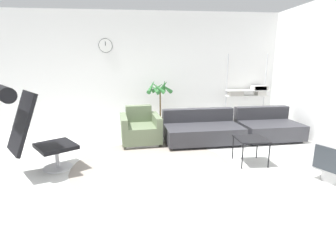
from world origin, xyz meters
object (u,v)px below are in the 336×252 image
object	(u,v)px
couch_low	(202,131)
side_table	(251,141)
shelf_unit	(250,91)
couch_second	(268,128)
potted_plant	(160,104)
armchair_red	(140,130)
lounge_chair	(29,124)

from	to	relation	value
couch_low	side_table	size ratio (longest dim) A/B	3.35
side_table	shelf_unit	distance (m)	2.86
couch_second	potted_plant	distance (m)	2.50
side_table	shelf_unit	xyz separation A→B (m)	(1.06, 2.62, 0.48)
side_table	potted_plant	world-z (taller)	potted_plant
armchair_red	side_table	size ratio (longest dim) A/B	1.88
couch_low	side_table	world-z (taller)	couch_low
couch_second	potted_plant	bearing A→B (deg)	-27.36
lounge_chair	couch_second	distance (m)	4.56
potted_plant	shelf_unit	xyz separation A→B (m)	(2.37, 0.29, 0.24)
couch_low	potted_plant	distance (m)	1.41
armchair_red	couch_second	size ratio (longest dim) A/B	0.69
lounge_chair	couch_low	bearing A→B (deg)	79.40
couch_second	side_table	bearing A→B (deg)	51.11
armchair_red	potted_plant	xyz separation A→B (m)	(0.47, 1.03, 0.35)
lounge_chair	armchair_red	bearing A→B (deg)	95.90
couch_low	shelf_unit	world-z (taller)	shelf_unit
couch_second	shelf_unit	xyz separation A→B (m)	(0.11, 1.29, 0.64)
side_table	potted_plant	distance (m)	2.68
couch_second	lounge_chair	bearing A→B (deg)	14.68
couch_low	potted_plant	bearing A→B (deg)	-57.81
armchair_red	couch_low	distance (m)	1.26
couch_second	shelf_unit	bearing A→B (deg)	-98.39
lounge_chair	potted_plant	world-z (taller)	lounge_chair
couch_second	side_table	world-z (taller)	couch_second
couch_low	potted_plant	world-z (taller)	potted_plant
couch_second	side_table	size ratio (longest dim) A/B	2.71
couch_low	couch_second	xyz separation A→B (m)	(1.47, 0.10, -0.00)
shelf_unit	armchair_red	bearing A→B (deg)	-155.16
potted_plant	lounge_chair	bearing A→B (deg)	-130.28
armchair_red	couch_low	bearing A→B (deg)	170.64
couch_second	potted_plant	world-z (taller)	potted_plant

